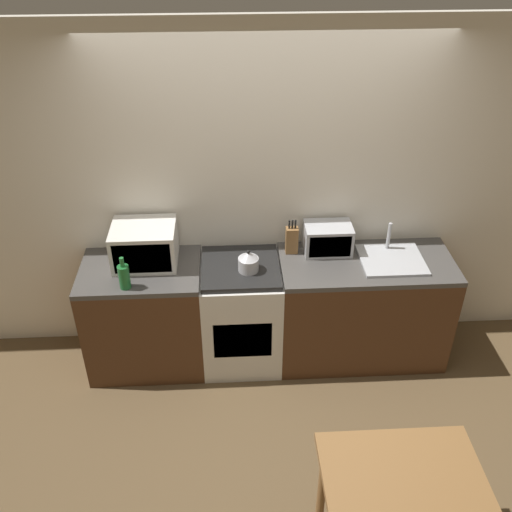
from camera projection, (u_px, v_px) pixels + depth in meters
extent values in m
plane|color=brown|center=(274.00, 413.00, 4.23)|extent=(16.00, 16.00, 0.00)
cube|color=silver|center=(266.00, 196.00, 4.32)|extent=(10.00, 0.06, 2.60)
cube|color=#4C2D19|center=(146.00, 318.00, 4.47)|extent=(0.89, 0.62, 0.86)
cube|color=#474442|center=(140.00, 271.00, 4.22)|extent=(0.89, 0.62, 0.04)
cube|color=#4C2D19|center=(361.00, 310.00, 4.55)|extent=(1.32, 0.62, 0.86)
cube|color=#474442|center=(367.00, 264.00, 4.30)|extent=(1.32, 0.62, 0.04)
cube|color=silver|center=(241.00, 314.00, 4.51)|extent=(0.61, 0.62, 0.86)
cube|color=black|center=(240.00, 268.00, 4.26)|extent=(0.58, 0.57, 0.04)
cube|color=black|center=(243.00, 340.00, 4.26)|extent=(0.44, 0.02, 0.32)
cylinder|color=#B7B7BC|center=(248.00, 264.00, 4.17)|extent=(0.15, 0.15, 0.10)
cone|color=#B7B7BC|center=(248.00, 256.00, 4.13)|extent=(0.14, 0.14, 0.05)
sphere|color=black|center=(248.00, 252.00, 4.11)|extent=(0.03, 0.03, 0.03)
cube|color=silver|center=(145.00, 245.00, 4.21)|extent=(0.47, 0.38, 0.30)
cube|color=black|center=(142.00, 259.00, 4.06)|extent=(0.41, 0.01, 0.24)
cylinder|color=#1E662D|center=(124.00, 277.00, 3.97)|extent=(0.08, 0.08, 0.18)
cylinder|color=#1E662D|center=(122.00, 262.00, 3.90)|extent=(0.03, 0.03, 0.07)
cube|color=brown|center=(292.00, 240.00, 4.34)|extent=(0.09, 0.07, 0.21)
cylinder|color=black|center=(289.00, 224.00, 4.26)|extent=(0.01, 0.01, 0.07)
cylinder|color=black|center=(292.00, 224.00, 4.27)|extent=(0.01, 0.01, 0.07)
cylinder|color=black|center=(296.00, 224.00, 4.27)|extent=(0.01, 0.01, 0.07)
cube|color=#ADAFB5|center=(328.00, 238.00, 4.36)|extent=(0.36, 0.24, 0.22)
cube|color=black|center=(330.00, 247.00, 4.26)|extent=(0.32, 0.01, 0.18)
cube|color=#ADAFB5|center=(392.00, 260.00, 4.29)|extent=(0.47, 0.43, 0.02)
cylinder|color=#ADAFB5|center=(389.00, 236.00, 4.35)|extent=(0.03, 0.03, 0.22)
cube|color=brown|center=(407.00, 488.00, 2.89)|extent=(0.84, 0.71, 0.04)
cylinder|color=brown|center=(322.00, 485.00, 3.33)|extent=(0.05, 0.05, 0.72)
cylinder|color=brown|center=(443.00, 479.00, 3.36)|extent=(0.05, 0.05, 0.72)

